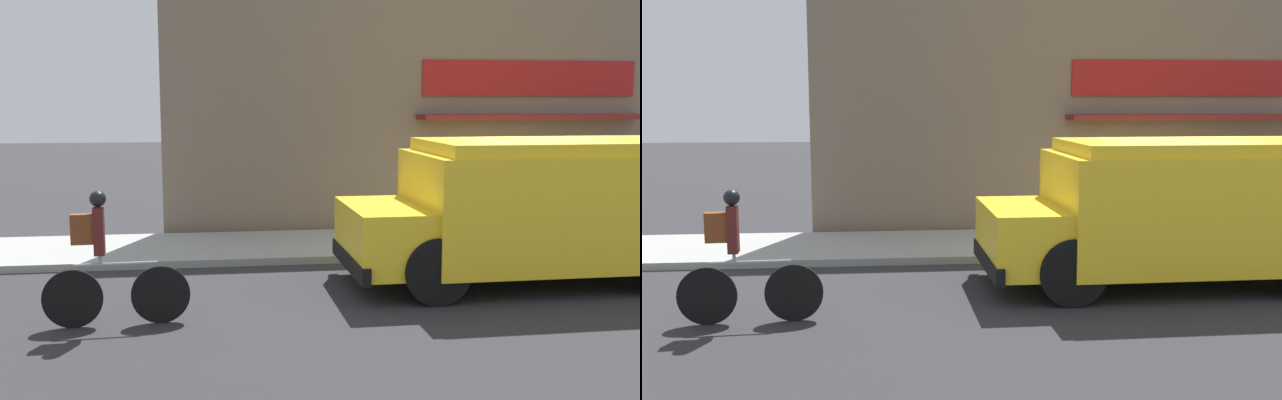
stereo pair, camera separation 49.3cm
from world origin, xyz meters
TOP-DOWN VIEW (x-y plane):
  - ground_plane at (0.00, 0.00)m, footprint 70.00×70.00m
  - sidewalk at (0.00, 1.27)m, footprint 28.00×2.55m
  - storefront at (0.05, 2.83)m, footprint 12.60×0.89m
  - school_bus at (-0.52, -1.61)m, footprint 5.41×2.78m
  - cyclist at (-6.59, -2.98)m, footprint 1.74×0.21m

SIDE VIEW (x-z plane):
  - ground_plane at x=0.00m, z-range 0.00..0.00m
  - sidewalk at x=0.00m, z-range 0.00..0.12m
  - cyclist at x=-6.59m, z-range -0.06..1.59m
  - school_bus at x=-0.52m, z-range 0.07..2.19m
  - storefront at x=0.05m, z-range 0.00..5.04m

